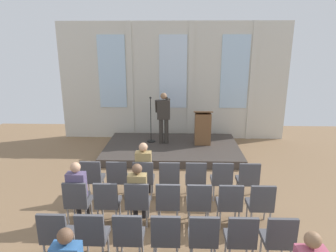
{
  "coord_description": "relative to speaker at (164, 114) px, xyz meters",
  "views": [
    {
      "loc": [
        0.16,
        -4.83,
        3.48
      ],
      "look_at": [
        -0.08,
        2.86,
        1.32
      ],
      "focal_mm": 31.36,
      "sensor_mm": 36.0,
      "label": 1
    }
  ],
  "objects": [
    {
      "name": "mic_stand",
      "position": [
        -0.44,
        0.13,
        -0.66
      ],
      "size": [
        0.28,
        0.28,
        1.55
      ],
      "color": "black",
      "rests_on": "stage_platform"
    },
    {
      "name": "chair_r2_c5",
      "position": [
        1.48,
        -5.35,
        -0.71
      ],
      "size": [
        0.46,
        0.44,
        0.94
      ],
      "color": "#99999E",
      "rests_on": "ground"
    },
    {
      "name": "chair_r0_c0",
      "position": [
        -1.5,
        -3.24,
        -0.71
      ],
      "size": [
        0.46,
        0.44,
        0.94
      ],
      "color": "#99999E",
      "rests_on": "ground"
    },
    {
      "name": "chair_r1_c0",
      "position": [
        -1.5,
        -4.29,
        -0.71
      ],
      "size": [
        0.46,
        0.44,
        0.94
      ],
      "color": "#99999E",
      "rests_on": "ground"
    },
    {
      "name": "rear_partition",
      "position": [
        0.32,
        1.4,
        0.91
      ],
      "size": [
        8.32,
        0.14,
        4.26
      ],
      "color": "beige",
      "rests_on": "ground"
    },
    {
      "name": "chair_r2_c4",
      "position": [
        0.88,
        -5.35,
        -0.71
      ],
      "size": [
        0.46,
        0.44,
        0.94
      ],
      "color": "#99999E",
      "rests_on": "ground"
    },
    {
      "name": "chair_r2_c2",
      "position": [
        -0.31,
        -5.35,
        -0.71
      ],
      "size": [
        0.46,
        0.44,
        0.94
      ],
      "color": "#99999E",
      "rests_on": "ground"
    },
    {
      "name": "ground_plane",
      "position": [
        0.29,
        -4.56,
        -1.25
      ],
      "size": [
        15.51,
        15.51,
        0.0
      ],
      "primitive_type": "plane",
      "color": "#846647"
    },
    {
      "name": "chair_r0_c4",
      "position": [
        0.88,
        -3.24,
        -0.71
      ],
      "size": [
        0.46,
        0.44,
        0.94
      ],
      "color": "#99999E",
      "rests_on": "ground"
    },
    {
      "name": "chair_r0_c3",
      "position": [
        0.29,
        -3.24,
        -0.71
      ],
      "size": [
        0.46,
        0.44,
        0.94
      ],
      "color": "#99999E",
      "rests_on": "ground"
    },
    {
      "name": "chair_r0_c2",
      "position": [
        -0.31,
        -3.24,
        -0.71
      ],
      "size": [
        0.46,
        0.44,
        0.94
      ],
      "color": "#99999E",
      "rests_on": "ground"
    },
    {
      "name": "chair_r2_c0",
      "position": [
        -1.5,
        -5.35,
        -0.71
      ],
      "size": [
        0.46,
        0.44,
        0.94
      ],
      "color": "#99999E",
      "rests_on": "ground"
    },
    {
      "name": "chair_r1_c6",
      "position": [
        2.07,
        -4.29,
        -0.71
      ],
      "size": [
        0.46,
        0.44,
        0.94
      ],
      "color": "#99999E",
      "rests_on": "ground"
    },
    {
      "name": "chair_r1_c4",
      "position": [
        0.88,
        -4.29,
        -0.71
      ],
      "size": [
        0.46,
        0.44,
        0.94
      ],
      "color": "#99999E",
      "rests_on": "ground"
    },
    {
      "name": "chair_r1_c5",
      "position": [
        1.48,
        -4.29,
        -0.71
      ],
      "size": [
        0.46,
        0.44,
        0.94
      ],
      "color": "#99999E",
      "rests_on": "ground"
    },
    {
      "name": "chair_r1_c1",
      "position": [
        -0.9,
        -4.29,
        -0.71
      ],
      "size": [
        0.46,
        0.44,
        0.94
      ],
      "color": "#99999E",
      "rests_on": "ground"
    },
    {
      "name": "audience_r1_c0",
      "position": [
        -1.5,
        -4.21,
        -0.52
      ],
      "size": [
        0.36,
        0.39,
        1.3
      ],
      "color": "#2D2D33",
      "rests_on": "ground"
    },
    {
      "name": "stage_platform",
      "position": [
        0.29,
        -0.24,
        -1.12
      ],
      "size": [
        4.36,
        2.69,
        0.25
      ],
      "primitive_type": "cube",
      "color": "#3F3833",
      "rests_on": "ground"
    },
    {
      "name": "chair_r0_c6",
      "position": [
        2.07,
        -3.24,
        -0.71
      ],
      "size": [
        0.46,
        0.44,
        0.94
      ],
      "color": "#99999E",
      "rests_on": "ground"
    },
    {
      "name": "chair_r2_c1",
      "position": [
        -0.9,
        -5.35,
        -0.71
      ],
      "size": [
        0.46,
        0.44,
        0.94
      ],
      "color": "#99999E",
      "rests_on": "ground"
    },
    {
      "name": "audience_r0_c2",
      "position": [
        -0.31,
        -3.16,
        -0.5
      ],
      "size": [
        0.36,
        0.39,
        1.34
      ],
      "color": "#2D2D33",
      "rests_on": "ground"
    },
    {
      "name": "speaker",
      "position": [
        0.0,
        0.0,
        0.0
      ],
      "size": [
        0.5,
        0.69,
        1.71
      ],
      "color": "#332D28",
      "rests_on": "stage_platform"
    },
    {
      "name": "chair_r2_c3",
      "position": [
        0.29,
        -5.35,
        -0.71
      ],
      "size": [
        0.46,
        0.44,
        0.94
      ],
      "color": "#99999E",
      "rests_on": "ground"
    },
    {
      "name": "chair_r2_c6",
      "position": [
        2.07,
        -5.35,
        -0.71
      ],
      "size": [
        0.46,
        0.44,
        0.94
      ],
      "color": "#99999E",
      "rests_on": "ground"
    },
    {
      "name": "chair_r0_c1",
      "position": [
        -0.9,
        -3.24,
        -0.71
      ],
      "size": [
        0.46,
        0.44,
        0.94
      ],
      "color": "#99999E",
      "rests_on": "ground"
    },
    {
      "name": "audience_r1_c2",
      "position": [
        -0.31,
        -4.21,
        -0.53
      ],
      "size": [
        0.36,
        0.39,
        1.28
      ],
      "color": "#2D2D33",
      "rests_on": "ground"
    },
    {
      "name": "lectern",
      "position": [
        1.3,
        -0.03,
        -0.44
      ],
      "size": [
        0.6,
        0.48,
        1.16
      ],
      "color": "brown",
      "rests_on": "stage_platform"
    },
    {
      "name": "chair_r0_c5",
      "position": [
        1.48,
        -3.24,
        -0.71
      ],
      "size": [
        0.46,
        0.44,
        0.94
      ],
      "color": "#99999E",
      "rests_on": "ground"
    },
    {
      "name": "chair_r1_c2",
      "position": [
        -0.31,
        -4.29,
        -0.71
      ],
      "size": [
        0.46,
        0.44,
        0.94
      ],
      "color": "#99999E",
      "rests_on": "ground"
    },
    {
      "name": "chair_r1_c3",
      "position": [
        0.29,
        -4.29,
        -0.71
      ],
      "size": [
        0.46,
        0.44,
        0.94
      ],
      "color": "#99999E",
      "rests_on": "ground"
    }
  ]
}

